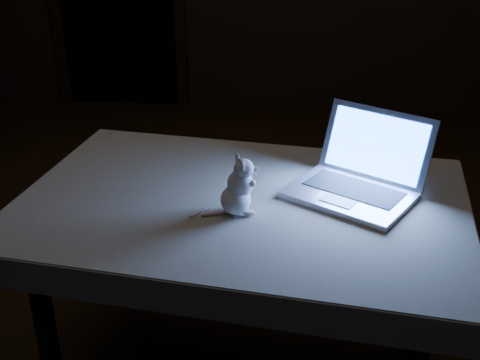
# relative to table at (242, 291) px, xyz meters

# --- Properties ---
(floor) EXTENTS (5.00, 5.00, 0.00)m
(floor) POSITION_rel_table_xyz_m (-0.13, 0.49, -0.35)
(floor) COLOR black
(floor) RESTS_ON ground
(table) EXTENTS (1.42, 1.02, 0.70)m
(table) POSITION_rel_table_xyz_m (0.00, 0.00, 0.00)
(table) COLOR black
(table) RESTS_ON floor
(tablecloth) EXTENTS (1.66, 1.39, 0.10)m
(tablecloth) POSITION_rel_table_xyz_m (0.08, -0.04, 0.31)
(tablecloth) COLOR #BDB59E
(tablecloth) RESTS_ON table
(laptop) EXTENTS (0.49, 0.48, 0.25)m
(laptop) POSITION_rel_table_xyz_m (0.34, 0.04, 0.49)
(laptop) COLOR silver
(laptop) RESTS_ON tablecloth
(plush_mouse) EXTENTS (0.18, 0.18, 0.19)m
(plush_mouse) POSITION_rel_table_xyz_m (-0.01, -0.09, 0.45)
(plush_mouse) COLOR white
(plush_mouse) RESTS_ON tablecloth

